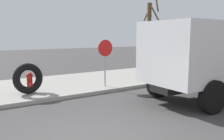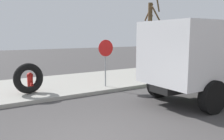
{
  "view_description": "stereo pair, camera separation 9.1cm",
  "coord_description": "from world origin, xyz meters",
  "px_view_note": "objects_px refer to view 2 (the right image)",
  "views": [
    {
      "loc": [
        -2.47,
        -4.71,
        2.5
      ],
      "look_at": [
        2.42,
        2.7,
        1.23
      ],
      "focal_mm": 38.46,
      "sensor_mm": 36.0,
      "label": 1
    },
    {
      "loc": [
        -2.4,
        -4.76,
        2.5
      ],
      "look_at": [
        2.42,
        2.7,
        1.23
      ],
      "focal_mm": 38.46,
      "sensor_mm": 36.0,
      "label": 2
    }
  ],
  "objects_px": {
    "fire_hydrant": "(30,82)",
    "bare_tree": "(150,38)",
    "dump_truck_green": "(220,58)",
    "stop_sign": "(106,54)",
    "loose_tire": "(29,78)"
  },
  "relations": [
    {
      "from": "loose_tire",
      "to": "bare_tree",
      "type": "height_order",
      "value": "bare_tree"
    },
    {
      "from": "fire_hydrant",
      "to": "stop_sign",
      "type": "relative_size",
      "value": 0.38
    },
    {
      "from": "dump_truck_green",
      "to": "bare_tree",
      "type": "relative_size",
      "value": 1.56
    },
    {
      "from": "fire_hydrant",
      "to": "bare_tree",
      "type": "height_order",
      "value": "bare_tree"
    },
    {
      "from": "stop_sign",
      "to": "dump_truck_green",
      "type": "height_order",
      "value": "dump_truck_green"
    },
    {
      "from": "stop_sign",
      "to": "bare_tree",
      "type": "relative_size",
      "value": 0.48
    },
    {
      "from": "stop_sign",
      "to": "dump_truck_green",
      "type": "xyz_separation_m",
      "value": [
        3.19,
        -3.69,
        -0.05
      ]
    },
    {
      "from": "dump_truck_green",
      "to": "bare_tree",
      "type": "bearing_deg",
      "value": 90.91
    },
    {
      "from": "fire_hydrant",
      "to": "bare_tree",
      "type": "distance_m",
      "value": 6.63
    },
    {
      "from": "dump_truck_green",
      "to": "loose_tire",
      "type": "bearing_deg",
      "value": 147.43
    },
    {
      "from": "fire_hydrant",
      "to": "dump_truck_green",
      "type": "xyz_separation_m",
      "value": [
        6.45,
        -4.42,
        1.02
      ]
    },
    {
      "from": "loose_tire",
      "to": "fire_hydrant",
      "type": "bearing_deg",
      "value": 63.19
    },
    {
      "from": "bare_tree",
      "to": "fire_hydrant",
      "type": "bearing_deg",
      "value": 177.83
    },
    {
      "from": "loose_tire",
      "to": "stop_sign",
      "type": "distance_m",
      "value": 3.52
    },
    {
      "from": "fire_hydrant",
      "to": "dump_truck_green",
      "type": "bearing_deg",
      "value": -34.43
    }
  ]
}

